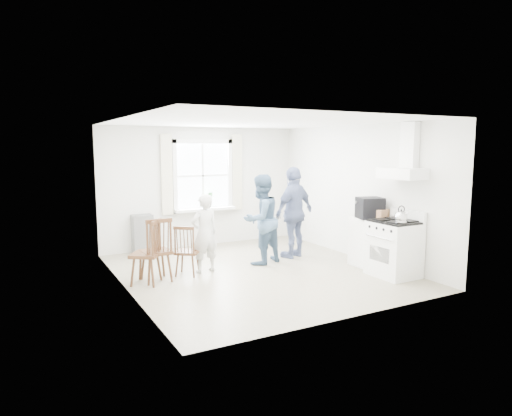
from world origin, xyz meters
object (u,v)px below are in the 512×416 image
Objects in this scene: gas_stove at (394,248)px; stereo_stack at (370,208)px; windsor_chair_c at (152,245)px; person_left at (204,233)px; person_mid at (261,219)px; low_cabinet at (368,242)px; person_right at (294,212)px; windsor_chair_a at (158,243)px; windsor_chair_b at (185,245)px.

gas_stove is 0.88m from stereo_stack.
windsor_chair_c is at bearing 166.95° from stereo_stack.
person_left is (-2.74, 1.12, -0.40)m from stereo_stack.
person_mid is at bearing 143.86° from stereo_stack.
person_left is (-2.79, 1.06, 0.24)m from low_cabinet.
stereo_stack is 0.29× the size of person_right.
stereo_stack reaches higher than gas_stove.
low_cabinet is at bearing -12.56° from windsor_chair_a.
person_mid reaches higher than windsor_chair_a.
low_cabinet is 0.64m from stereo_stack.
windsor_chair_b is 0.52× the size of person_mid.
gas_stove is 4.01m from windsor_chair_c.
gas_stove is 2.12m from person_right.
person_mid is (-1.64, 1.10, 0.39)m from low_cabinet.
windsor_chair_a is 0.77× the size of person_left.
windsor_chair_c is (-0.10, -0.02, -0.01)m from windsor_chair_a.
person_right is (-0.75, 1.94, 0.41)m from gas_stove.
low_cabinet is (0.07, 0.70, -0.03)m from gas_stove.
low_cabinet is 1.73× the size of stereo_stack.
windsor_chair_b is (-3.18, 0.95, 0.08)m from low_cabinet.
stereo_stack is 0.31× the size of person_mid.
person_mid reaches higher than windsor_chair_b.
windsor_chair_a is at bearing -10.16° from person_mid.
low_cabinet is 1.03× the size of windsor_chair_b.
gas_stove reaches higher than windsor_chair_a.
person_mid reaches higher than stereo_stack.
gas_stove is 0.70m from low_cabinet.
person_right reaches higher than windsor_chair_a.
gas_stove is at bearing -95.68° from low_cabinet.
person_left is at bearing 157.69° from stereo_stack.
person_mid is at bearing 131.18° from gas_stove.
stereo_stack is (-0.05, -0.06, 0.64)m from low_cabinet.
windsor_chair_a is 0.59× the size of person_right.
gas_stove is 3.25m from person_left.
windsor_chair_a is 1.21× the size of windsor_chair_b.
stereo_stack is at bearing 150.68° from person_left.
windsor_chair_c is at bearing -168.31° from windsor_chair_a.
gas_stove is at bearing -91.83° from stereo_stack.
windsor_chair_a is (-3.62, 1.52, 0.16)m from gas_stove.
windsor_chair_c reaches higher than windsor_chair_b.
person_right is (2.36, 0.28, 0.36)m from windsor_chair_b.
person_mid is at bearing -9.56° from person_right.
gas_stove is 1.24× the size of low_cabinet.
person_right is (0.83, 0.14, 0.06)m from person_mid.
windsor_chair_c is (-3.79, 0.80, 0.19)m from low_cabinet.
person_left is (-2.72, 1.76, 0.20)m from gas_stove.
person_right reaches higher than stereo_stack.
windsor_chair_b is 1.57m from person_mid.
person_right reaches higher than gas_stove.
person_mid is 0.84m from person_right.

